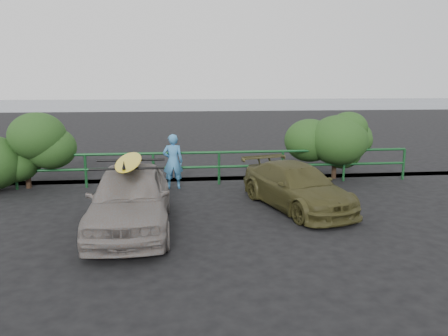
# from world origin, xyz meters

# --- Properties ---
(ground) EXTENTS (80.00, 80.00, 0.00)m
(ground) POSITION_xyz_m (0.00, 0.00, 0.00)
(ground) COLOR black
(ocean) EXTENTS (200.00, 200.00, 0.00)m
(ocean) POSITION_xyz_m (0.00, 60.00, 0.00)
(ocean) COLOR slate
(ocean) RESTS_ON ground
(guardrail) EXTENTS (14.00, 0.08, 1.04)m
(guardrail) POSITION_xyz_m (0.00, 5.00, 0.52)
(guardrail) COLOR #13431E
(guardrail) RESTS_ON ground
(shrub_left) EXTENTS (3.20, 2.40, 2.01)m
(shrub_left) POSITION_xyz_m (-4.80, 5.40, 1.00)
(shrub_left) COLOR #24481A
(shrub_left) RESTS_ON ground
(shrub_right) EXTENTS (3.20, 2.40, 2.35)m
(shrub_right) POSITION_xyz_m (5.00, 5.50, 1.18)
(shrub_right) COLOR #24481A
(shrub_right) RESTS_ON ground
(sedan) EXTENTS (1.71, 4.13, 1.40)m
(sedan) POSITION_xyz_m (-1.29, 1.00, 0.70)
(sedan) COLOR slate
(sedan) RESTS_ON ground
(olive_vehicle) EXTENTS (2.56, 4.06, 1.10)m
(olive_vehicle) POSITION_xyz_m (2.67, 2.22, 0.55)
(olive_vehicle) COLOR #3E3B1B
(olive_vehicle) RESTS_ON ground
(man) EXTENTS (0.59, 0.39, 1.63)m
(man) POSITION_xyz_m (-0.40, 4.61, 0.81)
(man) COLOR teal
(man) RESTS_ON ground
(roof_rack) EXTENTS (1.49, 1.05, 0.05)m
(roof_rack) POSITION_xyz_m (-1.29, 1.00, 1.42)
(roof_rack) COLOR black
(roof_rack) RESTS_ON sedan
(surfboard) EXTENTS (0.54, 2.43, 0.07)m
(surfboard) POSITION_xyz_m (-1.29, 1.00, 1.48)
(surfboard) COLOR gold
(surfboard) RESTS_ON roof_rack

